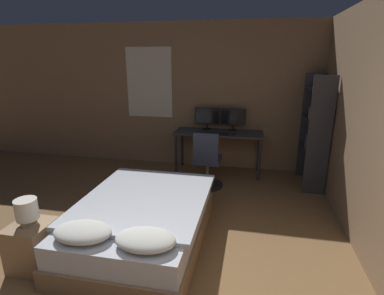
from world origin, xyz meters
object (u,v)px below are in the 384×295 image
bed (143,221)px  bookshelf (316,129)px  office_chair (207,165)px  bedside_lamp (27,210)px  monitor_left (207,117)px  keyboard (217,134)px  monitor_right (233,118)px  computer_mouse (234,134)px  nightstand (33,246)px  desk (218,137)px

bed → bookshelf: (2.16, 2.06, 0.72)m
office_chair → bookshelf: bearing=12.8°
bed → office_chair: size_ratio=2.05×
bedside_lamp → office_chair: 2.72m
bedside_lamp → bookshelf: bearing=41.0°
monitor_left → bookshelf: (1.83, -0.53, -0.02)m
keyboard → office_chair: bearing=-99.9°
monitor_left → monitor_right: same height
bed → keyboard: (0.58, 2.21, 0.52)m
monitor_left → computer_mouse: size_ratio=6.51×
computer_mouse → office_chair: office_chair is taller
bedside_lamp → monitor_right: size_ratio=0.59×
bedside_lamp → office_chair: size_ratio=0.28×
bed → nightstand: size_ratio=4.06×
bed → office_chair: office_chair is taller
office_chair → desk: bearing=82.6°
monitor_right → computer_mouse: bearing=-82.2°
monitor_right → computer_mouse: 0.43m
bedside_lamp → office_chair: (1.41, 2.31, -0.26)m
bedside_lamp → monitor_left: monitor_left is taller
nightstand → bookshelf: 4.17m
bed → monitor_left: bearing=82.6°
desk → computer_mouse: size_ratio=22.57×
bedside_lamp → monitor_right: bearing=61.5°
keyboard → computer_mouse: (0.29, 0.00, 0.01)m
desk → office_chair: office_chair is taller
computer_mouse → bookshelf: (1.29, -0.16, 0.19)m
desk → computer_mouse: (0.29, -0.18, 0.12)m
desk → monitor_left: 0.45m
bedside_lamp → desk: bearing=63.6°
bedside_lamp → keyboard: bearing=62.1°
office_chair → bookshelf: bookshelf is taller
bedside_lamp → office_chair: office_chair is taller
nightstand → computer_mouse: 3.41m
computer_mouse → bookshelf: bookshelf is taller
monitor_left → keyboard: size_ratio=1.13×
monitor_right → bookshelf: (1.35, -0.53, -0.02)m
desk → keyboard: (-0.00, -0.18, 0.11)m
keyboard → office_chair: (-0.09, -0.54, -0.40)m
desk → computer_mouse: bearing=-32.4°
bed → monitor_left: monitor_left is taller
bedside_lamp → bookshelf: bookshelf is taller
bedside_lamp → monitor_left: 3.48m
monitor_left → office_chair: bearing=-80.9°
monitor_right → office_chair: (-0.33, -0.91, -0.62)m
bed → nightstand: 1.13m
nightstand → computer_mouse: bearing=57.7°
keyboard → bookshelf: size_ratio=0.22×
nightstand → bedside_lamp: size_ratio=1.80×
keyboard → computer_mouse: computer_mouse is taller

